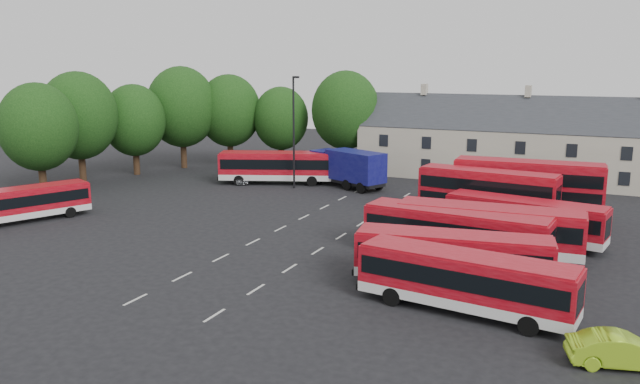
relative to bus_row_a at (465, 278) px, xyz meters
The scene contains 17 objects.
ground 18.25m from the bus_row_a, 152.49° to the left, with size 140.00×140.00×0.00m, color black.
lane_markings 17.21m from the bus_row_a, 142.63° to the left, with size 5.15×33.80×0.01m.
treeline 46.38m from the bus_row_a, 143.01° to the left, with size 29.92×32.59×12.01m.
terrace_houses 38.50m from the bus_row_a, 93.13° to the left, with size 35.70×7.13×10.06m.
bus_row_a is the anchor object (origin of this frame).
bus_row_b 3.86m from the bus_row_a, 112.14° to the left, with size 10.96×4.12×3.03m.
bus_row_c 8.58m from the bus_row_a, 106.10° to the left, with size 11.75×3.67×3.27m.
bus_row_d 10.03m from the bus_row_a, 93.87° to the left, with size 11.80×3.34×3.30m.
bus_row_e 14.36m from the bus_row_a, 85.91° to the left, with size 11.00×4.23×3.04m.
bus_dd_south 18.39m from the bus_row_a, 97.06° to the left, with size 10.61×3.55×4.27m.
bus_dd_north 21.61m from the bus_row_a, 89.26° to the left, with size 11.51×3.11×4.68m.
bus_west 35.52m from the bus_row_a, behind, with size 5.78×9.80×2.74m.
bus_north 36.24m from the bus_row_a, 133.83° to the left, with size 11.85×6.82×3.31m.
box_truck 32.75m from the bus_row_a, 122.70° to the left, with size 8.92×5.95×3.75m.
silver_car 38.10m from the bus_row_a, 138.91° to the left, with size 1.44×3.58×1.22m, color #AEB1B6.
lime_car 7.77m from the bus_row_a, 22.73° to the right, with size 1.49×4.26×1.40m, color #A0D621.
lamppost 33.65m from the bus_row_a, 132.01° to the left, with size 0.77×0.40×11.07m.
Camera 1 is at (21.99, -38.05, 12.20)m, focal length 35.00 mm.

